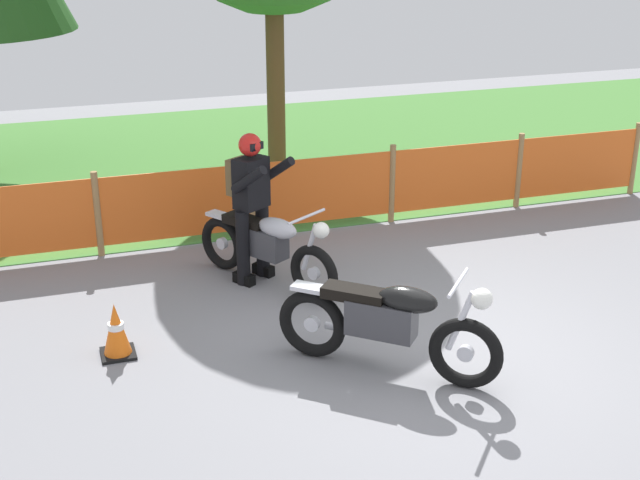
% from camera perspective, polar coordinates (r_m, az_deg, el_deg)
% --- Properties ---
extents(ground, '(24.00, 24.00, 0.02)m').
position_cam_1_polar(ground, '(8.38, 8.01, -7.48)').
color(ground, gray).
extents(grass_verge, '(24.00, 7.30, 0.01)m').
position_cam_1_polar(grass_verge, '(14.67, -4.30, 5.51)').
color(grass_verge, '#427A33').
rests_on(grass_verge, ground).
extents(barrier_fence, '(9.52, 0.08, 1.05)m').
position_cam_1_polar(barrier_fence, '(11.16, 0.25, 3.31)').
color(barrier_fence, '#997547').
rests_on(barrier_fence, ground).
extents(motorcycle_lead, '(1.67, 1.48, 1.00)m').
position_cam_1_polar(motorcycle_lead, '(7.82, 4.49, -5.42)').
color(motorcycle_lead, black).
rests_on(motorcycle_lead, ground).
extents(motorcycle_trailing, '(1.17, 1.73, 0.94)m').
position_cam_1_polar(motorcycle_trailing, '(9.59, -3.50, -0.37)').
color(motorcycle_trailing, black).
rests_on(motorcycle_trailing, ground).
extents(rider_trailing, '(0.72, 0.79, 1.69)m').
position_cam_1_polar(rider_trailing, '(9.55, -4.53, 2.68)').
color(rider_trailing, black).
rests_on(rider_trailing, ground).
extents(traffic_cone, '(0.32, 0.32, 0.53)m').
position_cam_1_polar(traffic_cone, '(8.38, -13.19, -5.77)').
color(traffic_cone, black).
rests_on(traffic_cone, ground).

